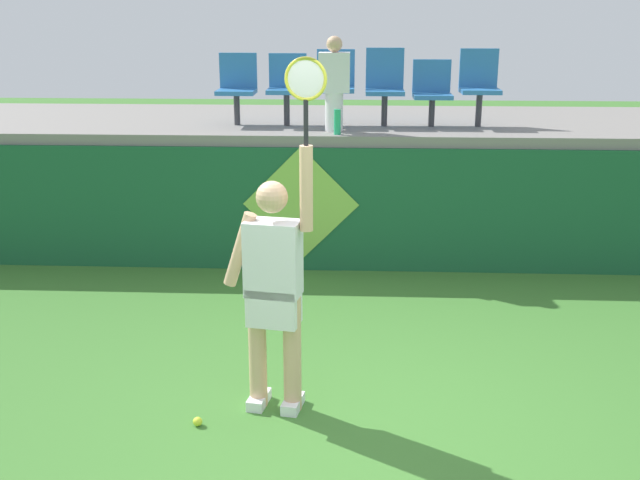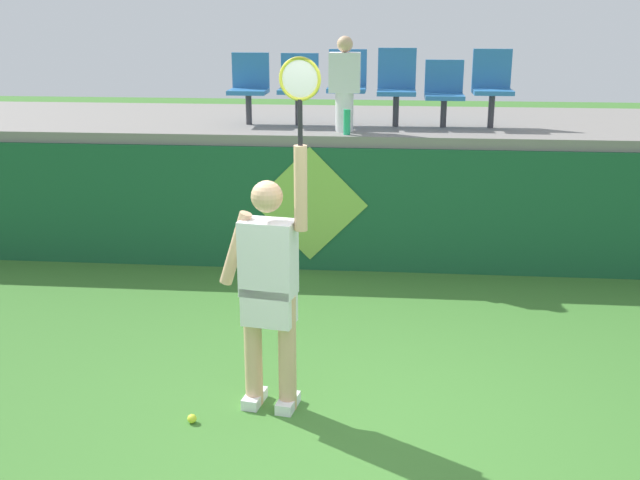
# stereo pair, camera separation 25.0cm
# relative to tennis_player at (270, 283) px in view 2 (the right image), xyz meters

# --- Properties ---
(ground_plane) EXTENTS (40.00, 40.00, 0.00)m
(ground_plane) POSITION_rel_tennis_player_xyz_m (0.56, -0.41, -0.96)
(ground_plane) COLOR #3D752D
(court_back_wall) EXTENTS (11.38, 0.20, 1.38)m
(court_back_wall) POSITION_rel_tennis_player_xyz_m (0.56, 3.16, -0.27)
(court_back_wall) COLOR #195633
(court_back_wall) RESTS_ON ground_plane
(spectator_platform) EXTENTS (11.38, 2.71, 0.12)m
(spectator_platform) POSITION_rel_tennis_player_xyz_m (0.56, 4.47, 0.48)
(spectator_platform) COLOR gray
(spectator_platform) RESTS_ON court_back_wall
(tennis_player) EXTENTS (0.75, 0.32, 2.52)m
(tennis_player) POSITION_rel_tennis_player_xyz_m (0.00, 0.00, 0.00)
(tennis_player) COLOR white
(tennis_player) RESTS_ON ground_plane
(tennis_ball) EXTENTS (0.07, 0.07, 0.07)m
(tennis_ball) POSITION_rel_tennis_player_xyz_m (-0.53, -0.29, -0.93)
(tennis_ball) COLOR #D1E533
(tennis_ball) RESTS_ON ground_plane
(water_bottle) EXTENTS (0.08, 0.08, 0.27)m
(water_bottle) POSITION_rel_tennis_player_xyz_m (0.35, 3.25, 0.67)
(water_bottle) COLOR #26B272
(water_bottle) RESTS_ON spectator_platform
(stadium_chair_0) EXTENTS (0.44, 0.42, 0.81)m
(stadium_chair_0) POSITION_rel_tennis_player_xyz_m (-0.85, 3.97, 0.99)
(stadium_chair_0) COLOR #38383D
(stadium_chair_0) RESTS_ON spectator_platform
(stadium_chair_1) EXTENTS (0.44, 0.42, 0.81)m
(stadium_chair_1) POSITION_rel_tennis_player_xyz_m (-0.26, 3.97, 1.00)
(stadium_chair_1) COLOR #38383D
(stadium_chair_1) RESTS_ON spectator_platform
(stadium_chair_2) EXTENTS (0.44, 0.42, 0.86)m
(stadium_chair_2) POSITION_rel_tennis_player_xyz_m (0.30, 3.97, 1.02)
(stadium_chair_2) COLOR #38383D
(stadium_chair_2) RESTS_ON spectator_platform
(stadium_chair_3) EXTENTS (0.44, 0.42, 0.88)m
(stadium_chair_3) POSITION_rel_tennis_player_xyz_m (0.87, 3.97, 1.02)
(stadium_chair_3) COLOR #38383D
(stadium_chair_3) RESTS_ON spectator_platform
(stadium_chair_4) EXTENTS (0.44, 0.42, 0.75)m
(stadium_chair_4) POSITION_rel_tennis_player_xyz_m (1.42, 3.97, 0.95)
(stadium_chair_4) COLOR #38383D
(stadium_chair_4) RESTS_ON spectator_platform
(stadium_chair_5) EXTENTS (0.44, 0.42, 0.87)m
(stadium_chair_5) POSITION_rel_tennis_player_xyz_m (1.95, 3.97, 1.02)
(stadium_chair_5) COLOR #38383D
(stadium_chair_5) RESTS_ON spectator_platform
(spectator_0) EXTENTS (0.34, 0.20, 1.03)m
(spectator_0) POSITION_rel_tennis_player_xyz_m (0.30, 3.50, 1.07)
(spectator_0) COLOR white
(spectator_0) RESTS_ON spectator_platform
(wall_signage_mount) EXTENTS (1.27, 0.01, 1.39)m
(wall_signage_mount) POSITION_rel_tennis_player_xyz_m (-0.04, 3.06, -0.96)
(wall_signage_mount) COLOR #195633
(wall_signage_mount) RESTS_ON ground_plane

